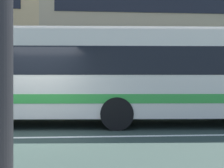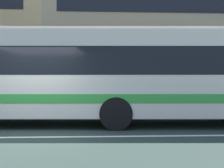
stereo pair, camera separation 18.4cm
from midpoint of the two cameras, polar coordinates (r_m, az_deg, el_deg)
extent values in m
plane|color=#2A3832|center=(7.43, -18.53, -10.84)|extent=(160.00, 160.00, 0.00)
cube|color=silver|center=(7.43, -18.53, -10.81)|extent=(60.00, 0.16, 0.01)
cube|color=tan|center=(21.96, 16.94, 11.54)|extent=(21.68, 9.69, 11.52)
cube|color=beige|center=(9.19, -4.51, 1.90)|extent=(12.10, 3.02, 2.70)
cube|color=black|center=(9.21, -4.51, 4.42)|extent=(11.38, 3.01, 0.86)
cube|color=green|center=(9.19, -4.51, -2.72)|extent=(11.86, 3.04, 0.28)
cube|color=beige|center=(9.34, -4.51, 10.57)|extent=(11.60, 2.60, 0.12)
cylinder|color=black|center=(8.08, 0.38, -6.37)|extent=(1.01, 0.32, 1.00)
cylinder|color=black|center=(10.36, 0.02, -4.93)|extent=(1.01, 0.32, 1.00)
cylinder|color=black|center=(11.28, 22.22, -4.53)|extent=(1.01, 0.32, 1.00)
camera|label=1|loc=(0.09, -90.56, 0.00)|focal=42.71mm
camera|label=2|loc=(0.09, 89.44, 0.00)|focal=42.71mm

